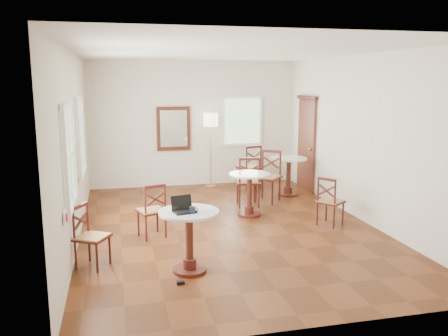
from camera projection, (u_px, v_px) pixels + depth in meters
name	position (u px, v px, depth m)	size (l,w,h in m)	color
ground	(228.00, 227.00, 8.19)	(7.00, 7.00, 0.00)	#56260E
room_shell	(221.00, 118.00, 8.09)	(5.02, 7.02, 3.01)	beige
cafe_table_near	(189.00, 234.00, 6.18)	(0.80, 0.80, 0.85)	#441711
cafe_table_mid	(249.00, 190.00, 8.79)	(0.77, 0.77, 0.82)	#441711
cafe_table_back	(289.00, 172.00, 10.38)	(0.80, 0.80, 0.85)	#441711
chair_near_a	(152.00, 210.00, 7.59)	(0.52, 0.52, 0.90)	#441711
chair_near_b	(91.00, 236.00, 6.37)	(0.55, 0.55, 0.87)	#441711
chair_mid_a	(248.00, 181.00, 9.47)	(0.54, 0.54, 1.03)	#441711
chair_mid_b	(330.00, 201.00, 8.22)	(0.56, 0.56, 0.87)	#441711
chair_back_a	(250.00, 167.00, 11.01)	(0.60, 0.60, 1.05)	#441711
chair_back_b	(268.00, 176.00, 9.87)	(0.70, 0.70, 1.07)	#441711
floor_lamp	(211.00, 125.00, 11.00)	(0.34, 0.34, 1.78)	#BF8C3F
laptop	(183.00, 208.00, 6.08)	(0.33, 0.30, 0.20)	black
mouse	(193.00, 210.00, 6.08)	(0.10, 0.06, 0.04)	black
navy_mug	(193.00, 210.00, 6.01)	(0.11, 0.07, 0.09)	black
water_glass	(175.00, 209.00, 6.05)	(0.06, 0.06, 0.10)	white
power_adapter	(180.00, 282.00, 5.89)	(0.10, 0.06, 0.04)	black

